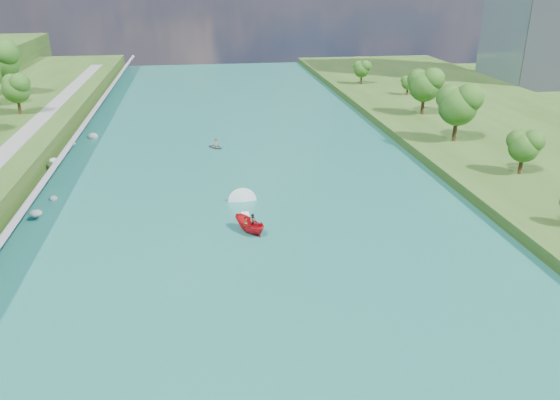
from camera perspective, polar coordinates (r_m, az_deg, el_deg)
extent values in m
plane|color=#2D5119|center=(47.12, -0.47, -11.72)|extent=(260.00, 260.00, 0.00)
cube|color=#1B685B|center=(64.51, -2.99, -1.75)|extent=(55.00, 240.00, 0.10)
cube|color=slate|center=(66.78, -25.68, -1.57)|extent=(3.54, 236.00, 4.05)
ellipsoid|color=gray|center=(69.12, -24.16, -1.28)|extent=(1.41, 1.29, 0.86)
ellipsoid|color=gray|center=(74.99, -22.60, 0.13)|extent=(1.03, 1.10, 0.73)
ellipsoid|color=gray|center=(84.10, -22.57, 3.82)|extent=(1.20, 1.27, 0.80)
ellipsoid|color=gray|center=(92.50, -20.82, 5.51)|extent=(0.91, 1.16, 0.51)
ellipsoid|color=gray|center=(101.53, -18.97, 6.28)|extent=(1.77, 1.72, 1.30)
ellipsoid|color=#144913|center=(107.97, -25.84, 10.29)|extent=(5.10, 5.10, 8.50)
ellipsoid|color=#144913|center=(126.32, -27.18, 12.61)|extent=(7.87, 7.87, 13.11)
ellipsoid|color=#144913|center=(79.87, 24.12, 4.96)|extent=(4.33, 4.33, 7.21)
ellipsoid|color=#144913|center=(92.16, 18.08, 9.15)|extent=(6.55, 6.55, 10.92)
ellipsoid|color=#144913|center=(109.23, 14.86, 11.31)|extent=(6.24, 6.24, 10.40)
ellipsoid|color=#144913|center=(127.67, 13.22, 11.77)|extent=(3.06, 3.06, 5.10)
ellipsoid|color=#144913|center=(138.71, 8.54, 13.28)|extent=(4.06, 4.06, 6.77)
imported|color=red|center=(60.31, -3.25, -2.59)|extent=(3.84, 4.71, 1.74)
imported|color=#66605B|center=(59.79, -3.60, -2.52)|extent=(0.71, 0.66, 1.63)
imported|color=#66605B|center=(60.70, -2.83, -2.15)|extent=(0.87, 0.75, 1.54)
cube|color=white|center=(63.37, -3.50, -2.14)|extent=(0.90, 5.00, 0.06)
imported|color=gray|center=(90.65, -6.71, 5.59)|extent=(3.35, 3.39, 0.58)
imported|color=#66605B|center=(90.47, -6.72, 5.97)|extent=(0.77, 0.66, 1.34)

